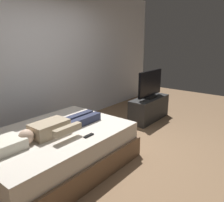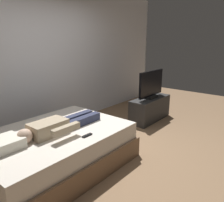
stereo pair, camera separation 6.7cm
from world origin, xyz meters
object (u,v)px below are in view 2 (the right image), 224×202
bed (54,150)px  remote (87,135)px  person (57,126)px  tv_stand (150,109)px  tv (151,85)px

bed → remote: (0.18, -0.48, 0.29)m
person → tv_stand: size_ratio=1.15×
tv → remote: bearing=-169.6°
bed → remote: remote is taller
tv_stand → remote: bearing=-169.6°
bed → tv: bearing=-1.1°
person → tv_stand: (2.49, 0.02, -0.37)m
tv_stand → tv: 0.53m
tv → bed: bearing=178.9°
remote → bed: bearing=110.7°
remote → tv_stand: 2.40m
person → tv: tv is taller
bed → tv_stand: size_ratio=1.87×
tv_stand → bed: bearing=178.9°
remote → tv: bearing=10.4°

